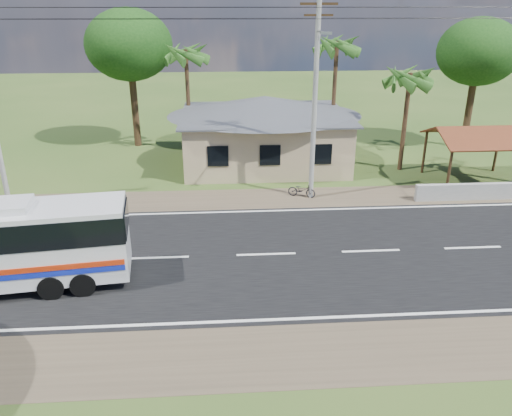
{
  "coord_description": "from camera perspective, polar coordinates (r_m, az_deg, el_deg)",
  "views": [
    {
      "loc": [
        -1.7,
        -18.63,
        9.87
      ],
      "look_at": [
        -0.36,
        1.0,
        1.73
      ],
      "focal_mm": 35.0,
      "sensor_mm": 36.0,
      "label": 1
    }
  ],
  "objects": [
    {
      "name": "palm_near",
      "position": [
        31.95,
        17.18,
        14.03
      ],
      "size": [
        2.8,
        2.8,
        6.7
      ],
      "color": "#47301E",
      "rests_on": "ground"
    },
    {
      "name": "utility_poles",
      "position": [
        25.82,
        6.05,
        13.21
      ],
      "size": [
        32.8,
        2.22,
        11.0
      ],
      "color": "#9E9E99",
      "rests_on": "ground"
    },
    {
      "name": "road",
      "position": [
        21.15,
        1.16,
        -5.33
      ],
      "size": [
        120.0,
        16.0,
        0.03
      ],
      "color": "black",
      "rests_on": "ground"
    },
    {
      "name": "waiting_shed",
      "position": [
        31.67,
        24.09,
        7.49
      ],
      "size": [
        5.2,
        4.48,
        3.35
      ],
      "color": "#3C2915",
      "rests_on": "ground"
    },
    {
      "name": "house",
      "position": [
        32.56,
        0.97,
        9.64
      ],
      "size": [
        12.4,
        10.0,
        5.0
      ],
      "color": "tan",
      "rests_on": "ground"
    },
    {
      "name": "concrete_barrier",
      "position": [
        29.39,
        24.15,
        1.74
      ],
      "size": [
        7.0,
        0.3,
        0.9
      ],
      "primitive_type": "cube",
      "color": "#9E9E99",
      "rests_on": "ground"
    },
    {
      "name": "ground",
      "position": [
        21.15,
        1.16,
        -5.35
      ],
      "size": [
        120.0,
        120.0,
        0.0
      ],
      "primitive_type": "plane",
      "color": "#2C491A",
      "rests_on": "ground"
    },
    {
      "name": "tree_behind_shed",
      "position": [
        39.02,
        24.07,
        15.94
      ],
      "size": [
        5.6,
        5.6,
        9.02
      ],
      "color": "#47301E",
      "rests_on": "ground"
    },
    {
      "name": "motorcycle",
      "position": [
        27.3,
        5.25,
        2.07
      ],
      "size": [
        1.61,
        1.1,
        0.8
      ],
      "primitive_type": "imported",
      "rotation": [
        0.0,
        0.0,
        1.16
      ],
      "color": "black",
      "rests_on": "ground"
    },
    {
      "name": "palm_far",
      "position": [
        34.86,
        -8.02,
        17.01
      ],
      "size": [
        2.8,
        2.8,
        7.7
      ],
      "color": "#47301E",
      "rests_on": "ground"
    },
    {
      "name": "tree_behind_house",
      "position": [
        37.27,
        -14.3,
        17.58
      ],
      "size": [
        6.0,
        6.0,
        9.61
      ],
      "color": "#47301E",
      "rests_on": "ground"
    },
    {
      "name": "palm_mid",
      "position": [
        35.1,
        9.23,
        17.77
      ],
      "size": [
        2.8,
        2.8,
        8.2
      ],
      "color": "#47301E",
      "rests_on": "ground"
    }
  ]
}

